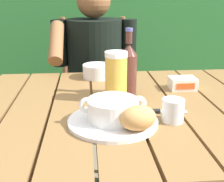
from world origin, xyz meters
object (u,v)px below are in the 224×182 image
Objects in this scene: person_eating at (95,69)px; beer_glass at (116,76)px; water_glass_small at (173,110)px; diner_bowl at (97,71)px; serving_plate at (113,121)px; beer_bottle at (128,68)px; table_knife at (159,112)px; bread_roll at (138,118)px; soup_bowl at (113,109)px; chair_near_diner at (95,95)px; butter_tub at (183,83)px.

beer_glass is at bearing -84.63° from person_eating.
water_glass_small is at bearing -75.62° from person_eating.
diner_bowl is (-0.21, 0.51, -0.01)m from water_glass_small.
person_eating is 6.53× the size of beer_glass.
serving_plate is 1.08× the size of beer_bottle.
beer_bottle is 0.23m from table_knife.
beer_glass reaches higher than bread_roll.
beer_bottle reaches higher than beer_glass.
soup_bowl is 1.35× the size of table_knife.
bread_roll is at bearing -49.40° from soup_bowl.
beer_bottle is at bearing -81.95° from chair_near_diner.
soup_bowl reaches higher than butter_tub.
beer_bottle reaches higher than soup_bowl.
beer_bottle is 2.41× the size of butter_tub.
person_eating reaches higher than diner_bowl.
chair_near_diner is 0.82× the size of person_eating.
butter_tub is (0.13, 0.31, -0.01)m from water_glass_small.
serving_plate is at bearing 130.60° from bread_roll.
person_eating reaches higher than serving_plate.
beer_bottle reaches higher than bread_roll.
diner_bowl is (-0.09, 0.58, -0.02)m from bread_roll.
beer_bottle is (0.08, 0.26, 0.06)m from soup_bowl.
beer_glass is at bearing 97.11° from bread_roll.
bread_roll is at bearing -93.29° from beer_bottle.
bread_roll reaches higher than diner_bowl.
chair_near_diner is at bearing 101.03° from table_knife.
butter_tub is (0.32, 0.31, -0.02)m from soup_bowl.
butter_tub is (0.35, -0.53, 0.07)m from person_eating.
chair_near_diner is 4.71× the size of soup_bowl.
chair_near_diner is 0.92m from beer_glass.
soup_bowl is at bearing -88.48° from chair_near_diner.
serving_plate is at bearing -88.48° from chair_near_diner.
soup_bowl is 1.13× the size of beer_glass.
person_eating reaches higher than water_glass_small.
beer_bottle reaches higher than diner_bowl.
beer_glass is (0.06, -0.84, 0.37)m from chair_near_diner.
diner_bowl is (0.00, -0.53, 0.31)m from chair_near_diner.
person_eating reaches higher than beer_bottle.
serving_plate is at bearing -86.89° from diner_bowl.
bread_roll is 0.34m from beer_bottle.
serving_plate is 0.22m from beer_glass.
butter_tub is 0.40m from diner_bowl.
bread_roll is at bearing -149.47° from water_glass_small.
person_eating reaches higher than soup_bowl.
person_eating is 16.34× the size of water_glass_small.
table_knife is (0.13, -0.13, -0.09)m from beer_glass.
water_glass_small is at bearing -112.91° from butter_tub.
water_glass_small is (0.19, -0.00, -0.01)m from soup_bowl.
person_eating is 7.77× the size of table_knife.
person_eating is 0.66m from beer_glass.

